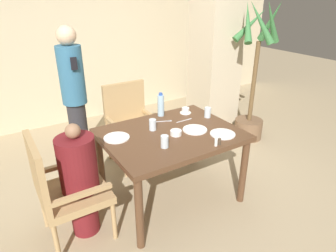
% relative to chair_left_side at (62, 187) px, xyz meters
% --- Properties ---
extents(ground_plane, '(16.00, 16.00, 0.00)m').
position_rel_chair_left_side_xyz_m(ground_plane, '(1.07, 0.00, -0.53)').
color(ground_plane, tan).
extents(wall_back, '(8.00, 0.06, 2.80)m').
position_rel_chair_left_side_xyz_m(wall_back, '(1.07, 2.62, 0.87)').
color(wall_back, beige).
rests_on(wall_back, ground_plane).
extents(pillar_stone, '(0.59, 0.59, 2.70)m').
position_rel_chair_left_side_xyz_m(pillar_stone, '(2.64, 1.25, 0.82)').
color(pillar_stone, beige).
rests_on(pillar_stone, ground_plane).
extents(dining_table, '(1.29, 1.01, 0.76)m').
position_rel_chair_left_side_xyz_m(dining_table, '(1.07, 0.00, 0.14)').
color(dining_table, brown).
rests_on(dining_table, ground_plane).
extents(chair_left_side, '(0.55, 0.55, 0.99)m').
position_rel_chair_left_side_xyz_m(chair_left_side, '(0.00, 0.00, 0.00)').
color(chair_left_side, tan).
rests_on(chair_left_side, ground_plane).
extents(diner_in_left_chair, '(0.32, 0.32, 1.07)m').
position_rel_chair_left_side_xyz_m(diner_in_left_chair, '(0.15, 0.00, 0.02)').
color(diner_in_left_chair, maroon).
rests_on(diner_in_left_chair, ground_plane).
extents(chair_far_side, '(0.55, 0.55, 0.99)m').
position_rel_chair_left_side_xyz_m(chair_far_side, '(1.07, 0.93, 0.00)').
color(chair_far_side, tan).
rests_on(chair_far_side, ground_plane).
extents(standing_host, '(0.29, 0.32, 1.68)m').
position_rel_chair_left_side_xyz_m(standing_host, '(0.51, 1.25, 0.38)').
color(standing_host, '#2D2D33').
rests_on(standing_host, ground_plane).
extents(potted_palm, '(0.59, 0.59, 1.93)m').
position_rel_chair_left_side_xyz_m(potted_palm, '(2.81, 0.59, 0.21)').
color(potted_palm, brown).
rests_on(potted_palm, ground_plane).
extents(plate_main_left, '(0.24, 0.24, 0.01)m').
position_rel_chair_left_side_xyz_m(plate_main_left, '(1.47, -0.30, 0.24)').
color(plate_main_left, white).
rests_on(plate_main_left, dining_table).
extents(plate_main_right, '(0.24, 0.24, 0.01)m').
position_rel_chair_left_side_xyz_m(plate_main_right, '(0.58, 0.16, 0.24)').
color(plate_main_right, white).
rests_on(plate_main_right, dining_table).
extents(plate_dessert_center, '(0.24, 0.24, 0.01)m').
position_rel_chair_left_side_xyz_m(plate_dessert_center, '(1.30, -0.08, 0.24)').
color(plate_dessert_center, white).
rests_on(plate_dessert_center, dining_table).
extents(teacup_with_saucer, '(0.13, 0.13, 0.06)m').
position_rel_chair_left_side_xyz_m(teacup_with_saucer, '(1.48, 0.34, 0.26)').
color(teacup_with_saucer, white).
rests_on(teacup_with_saucer, dining_table).
extents(bowl_small, '(0.11, 0.11, 0.05)m').
position_rel_chair_left_side_xyz_m(bowl_small, '(1.08, -0.07, 0.26)').
color(bowl_small, white).
rests_on(bowl_small, dining_table).
extents(water_bottle, '(0.07, 0.07, 0.26)m').
position_rel_chair_left_side_xyz_m(water_bottle, '(1.21, 0.42, 0.36)').
color(water_bottle, '#A3C6DB').
rests_on(water_bottle, dining_table).
extents(glass_tall_near, '(0.07, 0.07, 0.11)m').
position_rel_chair_left_side_xyz_m(glass_tall_near, '(0.95, 0.15, 0.29)').
color(glass_tall_near, silver).
rests_on(glass_tall_near, dining_table).
extents(glass_tall_mid, '(0.07, 0.07, 0.11)m').
position_rel_chair_left_side_xyz_m(glass_tall_mid, '(1.61, 0.11, 0.29)').
color(glass_tall_mid, silver).
rests_on(glass_tall_mid, dining_table).
extents(glass_tall_far, '(0.07, 0.07, 0.11)m').
position_rel_chair_left_side_xyz_m(glass_tall_far, '(0.87, -0.22, 0.29)').
color(glass_tall_far, silver).
rests_on(glass_tall_far, dining_table).
extents(salt_shaker, '(0.03, 0.03, 0.07)m').
position_rel_chair_left_side_xyz_m(salt_shaker, '(1.27, -0.44, 0.27)').
color(salt_shaker, white).
rests_on(salt_shaker, dining_table).
extents(pepper_shaker, '(0.03, 0.03, 0.06)m').
position_rel_chair_left_side_xyz_m(pepper_shaker, '(1.30, -0.44, 0.27)').
color(pepper_shaker, '#4C3D2D').
rests_on(pepper_shaker, dining_table).
extents(fork_beside_plate, '(0.18, 0.08, 0.00)m').
position_rel_chair_left_side_xyz_m(fork_beside_plate, '(1.16, 0.26, 0.24)').
color(fork_beside_plate, silver).
rests_on(fork_beside_plate, dining_table).
extents(knife_beside_plate, '(0.20, 0.02, 0.00)m').
position_rel_chair_left_side_xyz_m(knife_beside_plate, '(1.35, 0.17, 0.24)').
color(knife_beside_plate, silver).
rests_on(knife_beside_plate, dining_table).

